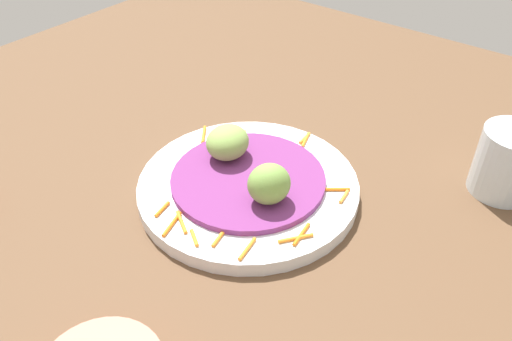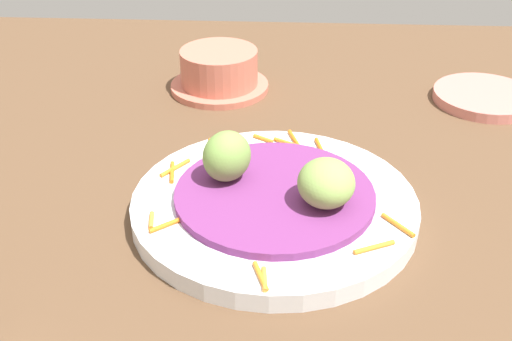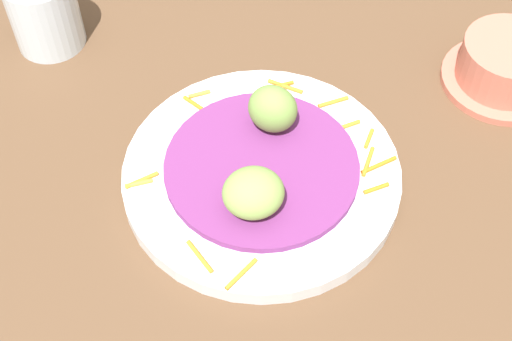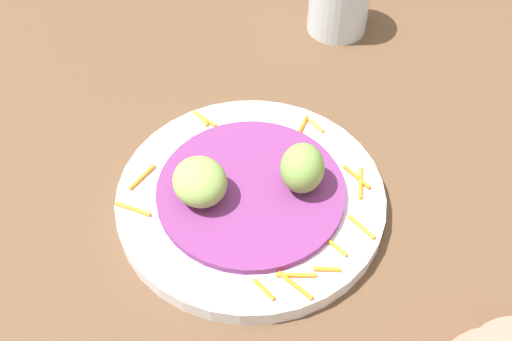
{
  "view_description": "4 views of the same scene",
  "coord_description": "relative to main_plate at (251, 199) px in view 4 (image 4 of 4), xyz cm",
  "views": [
    {
      "loc": [
        -37.35,
        -34.43,
        41.36
      ],
      "look_at": [
        -1.91,
        -6.78,
        6.18
      ],
      "focal_mm": 36.12,
      "sensor_mm": 36.0,
      "label": 1
    },
    {
      "loc": [
        46.36,
        -4.35,
        35.84
      ],
      "look_at": [
        -2.99,
        -7.12,
        5.67
      ],
      "focal_mm": 45.47,
      "sensor_mm": 36.0,
      "label": 2
    },
    {
      "loc": [
        6.35,
        32.96,
        55.08
      ],
      "look_at": [
        -0.84,
        -4.17,
        5.28
      ],
      "focal_mm": 49.67,
      "sensor_mm": 36.0,
      "label": 3
    },
    {
      "loc": [
        -34.4,
        13.05,
        51.37
      ],
      "look_at": [
        -1.2,
        -6.2,
        6.2
      ],
      "focal_mm": 45.05,
      "sensor_mm": 36.0,
      "label": 4
    }
  ],
  "objects": [
    {
      "name": "guac_scoop_left",
      "position": [
        -1.89,
        -4.37,
        3.92
      ],
      "size": [
        6.17,
        6.06,
        4.66
      ],
      "primitive_type": "ellipsoid",
      "rotation": [
        0.0,
        0.0,
        4.07
      ],
      "color": "#759E47",
      "rests_on": "cabbage_bed"
    },
    {
      "name": "carrot_garnish",
      "position": [
        -1.61,
        -1.68,
        1.06
      ],
      "size": [
        24.87,
        22.57,
        0.4
      ],
      "color": "orange",
      "rests_on": "main_plate"
    },
    {
      "name": "cabbage_bed",
      "position": [
        0.0,
        -0.0,
        1.23
      ],
      "size": [
        17.84,
        17.84,
        0.74
      ],
      "primitive_type": "cylinder",
      "color": "#702D6B",
      "rests_on": "main_plate"
    },
    {
      "name": "guac_scoop_center",
      "position": [
        1.89,
        4.37,
        3.61
      ],
      "size": [
        5.4,
        4.97,
        4.04
      ],
      "primitive_type": "ellipsoid",
      "rotation": [
        0.0,
        0.0,
        6.27
      ],
      "color": "#84A851",
      "rests_on": "cabbage_bed"
    },
    {
      "name": "water_glass",
      "position": [
        18.75,
        -22.99,
        3.15
      ],
      "size": [
        7.32,
        7.32,
        8.02
      ],
      "primitive_type": "cylinder",
      "color": "silver",
      "rests_on": "table_surface"
    },
    {
      "name": "table_surface",
      "position": [
        1.6,
        5.39,
        -1.86
      ],
      "size": [
        110.0,
        110.0,
        2.0
      ],
      "primitive_type": "cube",
      "color": "brown",
      "rests_on": "ground"
    },
    {
      "name": "main_plate",
      "position": [
        0.0,
        0.0,
        0.0
      ],
      "size": [
        25.56,
        25.56,
        1.72
      ],
      "primitive_type": "cylinder",
      "color": "silver",
      "rests_on": "table_surface"
    }
  ]
}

